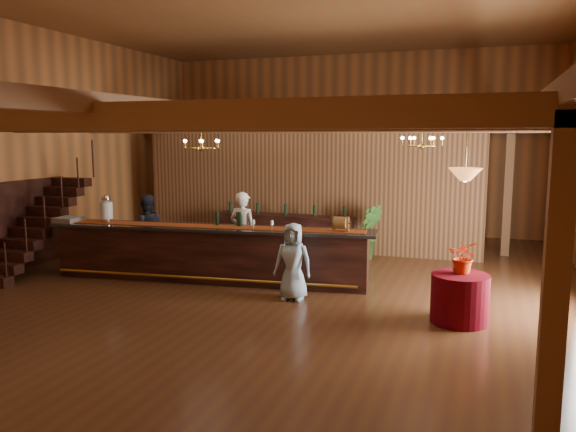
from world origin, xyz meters
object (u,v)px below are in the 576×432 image
(backbar_shelf, at_px, (285,234))
(guest, at_px, (293,262))
(tasting_bar, at_px, (210,253))
(bartender, at_px, (243,233))
(beverage_dispenser, at_px, (106,209))
(pendant_lamp, at_px, (465,174))
(round_table, at_px, (460,299))
(chandelier_left, at_px, (201,144))
(raffle_drum, at_px, (340,223))
(staff_second, at_px, (147,231))
(floor_plant, at_px, (367,232))
(chandelier_right, at_px, (422,141))

(backbar_shelf, height_order, guest, guest)
(tasting_bar, distance_m, bartender, 0.97)
(beverage_dispenser, bearing_deg, pendant_lamp, -6.47)
(round_table, relative_size, pendant_lamp, 1.02)
(pendant_lamp, xyz_separation_m, bartender, (-4.63, 1.88, -1.50))
(round_table, relative_size, chandelier_left, 1.15)
(pendant_lamp, bearing_deg, beverage_dispenser, 173.53)
(tasting_bar, xyz_separation_m, raffle_drum, (2.71, 0.26, 0.74))
(bartender, bearing_deg, tasting_bar, 73.66)
(backbar_shelf, bearing_deg, staff_second, -133.91)
(round_table, bearing_deg, chandelier_left, 166.80)
(floor_plant, bearing_deg, round_table, -60.51)
(staff_second, bearing_deg, pendant_lamp, 130.38)
(raffle_drum, distance_m, backbar_shelf, 3.75)
(raffle_drum, bearing_deg, chandelier_left, -178.58)
(chandelier_left, height_order, staff_second, chandelier_left)
(chandelier_right, relative_size, bartender, 0.44)
(raffle_drum, bearing_deg, pendant_lamp, -29.46)
(tasting_bar, relative_size, guest, 4.84)
(chandelier_left, height_order, floor_plant, chandelier_left)
(backbar_shelf, distance_m, bartender, 2.41)
(raffle_drum, height_order, bartender, bartender)
(beverage_dispenser, distance_m, chandelier_left, 2.57)
(raffle_drum, bearing_deg, staff_second, 174.80)
(staff_second, bearing_deg, round_table, 130.38)
(tasting_bar, relative_size, staff_second, 4.15)
(tasting_bar, height_order, chandelier_left, chandelier_left)
(tasting_bar, height_order, guest, guest)
(chandelier_left, relative_size, floor_plant, 0.59)
(raffle_drum, xyz_separation_m, bartender, (-2.32, 0.58, -0.42))
(round_table, xyz_separation_m, pendant_lamp, (0.00, 0.00, 2.00))
(chandelier_left, xyz_separation_m, floor_plant, (2.92, 2.90, -2.16))
(beverage_dispenser, height_order, bartender, bartender)
(raffle_drum, bearing_deg, round_table, -29.46)
(round_table, height_order, chandelier_right, chandelier_right)
(chandelier_right, xyz_separation_m, bartender, (-3.73, -0.25, -2.00))
(round_table, bearing_deg, raffle_drum, 150.54)
(guest, bearing_deg, backbar_shelf, 109.28)
(beverage_dispenser, distance_m, pendant_lamp, 7.48)
(chandelier_left, relative_size, pendant_lamp, 0.89)
(raffle_drum, xyz_separation_m, staff_second, (-4.66, 0.42, -0.49))
(pendant_lamp, relative_size, bartender, 0.50)
(raffle_drum, distance_m, chandelier_left, 3.31)
(pendant_lamp, relative_size, staff_second, 0.54)
(pendant_lamp, bearing_deg, staff_second, 166.06)
(backbar_shelf, distance_m, round_table, 6.18)
(floor_plant, bearing_deg, chandelier_left, -135.22)
(floor_plant, bearing_deg, tasting_bar, -131.06)
(pendant_lamp, height_order, bartender, pendant_lamp)
(round_table, xyz_separation_m, bartender, (-4.63, 1.88, 0.50))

